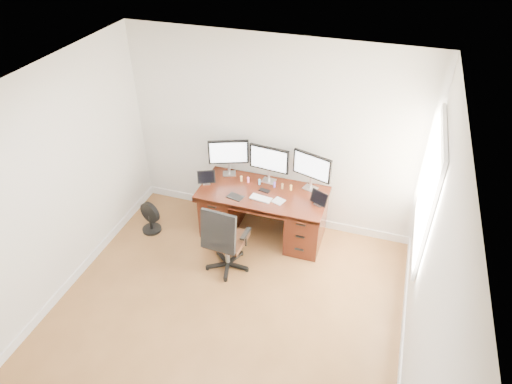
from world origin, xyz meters
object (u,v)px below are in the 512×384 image
(office_chair, at_px, (225,249))
(keyboard, at_px, (261,198))
(floor_fan, at_px, (150,218))
(desk, at_px, (263,211))
(monitor_center, at_px, (269,160))

(office_chair, xyz_separation_m, keyboard, (0.27, 0.62, 0.42))
(floor_fan, relative_size, keyboard, 1.66)
(desk, bearing_deg, floor_fan, -164.60)
(office_chair, xyz_separation_m, monitor_center, (0.25, 1.05, 0.75))
(desk, height_order, keyboard, keyboard)
(floor_fan, height_order, keyboard, keyboard)
(office_chair, bearing_deg, monitor_center, 80.38)
(floor_fan, height_order, monitor_center, monitor_center)
(office_chair, distance_m, keyboard, 0.80)
(monitor_center, bearing_deg, floor_fan, -150.80)
(desk, xyz_separation_m, keyboard, (0.02, -0.19, 0.36))
(monitor_center, xyz_separation_m, keyboard, (0.02, -0.43, -0.33))
(monitor_center, relative_size, keyboard, 1.97)
(desk, distance_m, keyboard, 0.40)
(monitor_center, bearing_deg, office_chair, -97.39)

